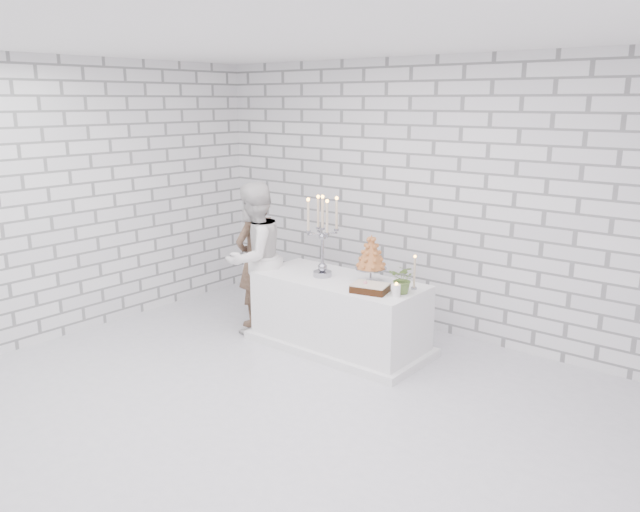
{
  "coord_description": "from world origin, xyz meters",
  "views": [
    {
      "loc": [
        3.3,
        -3.5,
        2.54
      ],
      "look_at": [
        -0.44,
        1.11,
        1.05
      ],
      "focal_mm": 34.92,
      "sensor_mm": 36.0,
      "label": 1
    }
  ],
  "objects_px": {
    "bride": "(254,258)",
    "candelabra": "(322,236)",
    "groom": "(257,259)",
    "cake_table": "(339,313)",
    "croquembouche": "(371,259)"
  },
  "relations": [
    {
      "from": "cake_table",
      "to": "candelabra",
      "type": "xyz_separation_m",
      "value": [
        -0.2,
        -0.03,
        0.8
      ]
    },
    {
      "from": "candelabra",
      "to": "croquembouche",
      "type": "xyz_separation_m",
      "value": [
        0.52,
        0.13,
        -0.18
      ]
    },
    {
      "from": "cake_table",
      "to": "groom",
      "type": "relative_size",
      "value": 1.15
    },
    {
      "from": "bride",
      "to": "candelabra",
      "type": "xyz_separation_m",
      "value": [
        0.86,
        0.15,
        0.34
      ]
    },
    {
      "from": "croquembouche",
      "to": "bride",
      "type": "bearing_deg",
      "value": -168.54
    },
    {
      "from": "bride",
      "to": "candelabra",
      "type": "relative_size",
      "value": 1.96
    },
    {
      "from": "cake_table",
      "to": "croquembouche",
      "type": "height_order",
      "value": "croquembouche"
    },
    {
      "from": "groom",
      "to": "candelabra",
      "type": "relative_size",
      "value": 1.82
    },
    {
      "from": "cake_table",
      "to": "groom",
      "type": "height_order",
      "value": "groom"
    },
    {
      "from": "groom",
      "to": "candelabra",
      "type": "distance_m",
      "value": 1.04
    },
    {
      "from": "cake_table",
      "to": "croquembouche",
      "type": "relative_size",
      "value": 3.62
    },
    {
      "from": "groom",
      "to": "bride",
      "type": "bearing_deg",
      "value": 38.96
    },
    {
      "from": "cake_table",
      "to": "candelabra",
      "type": "bearing_deg",
      "value": -169.91
    },
    {
      "from": "bride",
      "to": "groom",
      "type": "bearing_deg",
      "value": -150.3
    },
    {
      "from": "bride",
      "to": "croquembouche",
      "type": "xyz_separation_m",
      "value": [
        1.38,
        0.28,
        0.16
      ]
    }
  ]
}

